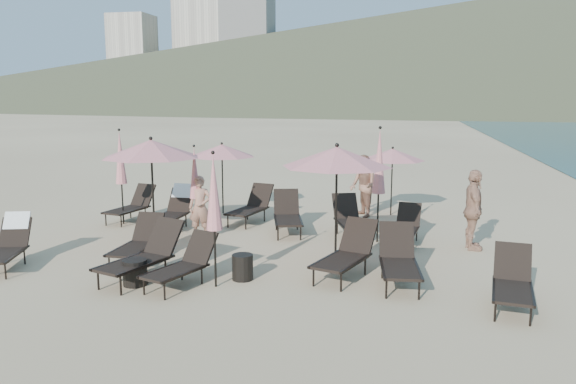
% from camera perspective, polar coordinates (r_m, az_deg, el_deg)
% --- Properties ---
extents(ground, '(800.00, 800.00, 0.00)m').
position_cam_1_polar(ground, '(10.97, -4.53, -8.68)').
color(ground, '#D6BA8C').
rests_on(ground, ground).
extents(volcanic_headland, '(690.00, 690.00, 55.00)m').
position_cam_1_polar(volcanic_headland, '(320.82, 24.94, 12.93)').
color(volcanic_headland, brown).
rests_on(volcanic_headland, ground).
extents(hotel_skyline, '(109.00, 82.00, 55.00)m').
position_cam_1_polar(hotel_skyline, '(298.05, -7.15, 13.60)').
color(hotel_skyline, beige).
rests_on(hotel_skyline, ground).
extents(lounger_0, '(1.05, 1.74, 1.03)m').
position_cam_1_polar(lounger_0, '(12.84, -26.57, -4.70)').
color(lounger_0, black).
rests_on(lounger_0, ground).
extents(lounger_1, '(0.63, 1.62, 0.93)m').
position_cam_1_polar(lounger_1, '(12.26, -15.00, -4.89)').
color(lounger_1, black).
rests_on(lounger_1, ground).
extents(lounger_2, '(1.24, 1.95, 1.05)m').
position_cam_1_polar(lounger_2, '(11.06, -14.47, -6.17)').
color(lounger_2, black).
rests_on(lounger_2, ground).
extents(lounger_3, '(1.09, 1.68, 0.90)m').
position_cam_1_polar(lounger_3, '(10.57, -10.66, -7.15)').
color(lounger_3, black).
rests_on(lounger_3, ground).
extents(lounger_4, '(1.20, 1.90, 1.02)m').
position_cam_1_polar(lounger_4, '(10.94, 5.97, -6.14)').
color(lounger_4, black).
rests_on(lounger_4, ground).
extents(lounger_5, '(0.86, 1.83, 1.02)m').
position_cam_1_polar(lounger_5, '(10.68, 11.20, -6.67)').
color(lounger_5, black).
rests_on(lounger_5, ground).
extents(lounger_6, '(0.95, 1.75, 0.95)m').
position_cam_1_polar(lounger_6, '(16.32, -15.59, -1.29)').
color(lounger_6, black).
rests_on(lounger_6, ground).
extents(lounger_7, '(0.68, 1.76, 1.09)m').
position_cam_1_polar(lounger_7, '(15.20, -11.51, -1.63)').
color(lounger_7, black).
rests_on(lounger_7, ground).
extents(lounger_8, '(1.02, 1.83, 1.00)m').
position_cam_1_polar(lounger_8, '(15.54, -3.75, -1.42)').
color(lounger_8, black).
rests_on(lounger_8, ground).
extents(lounger_9, '(1.11, 1.88, 1.01)m').
position_cam_1_polar(lounger_9, '(14.37, -0.06, -2.27)').
color(lounger_9, black).
rests_on(lounger_9, ground).
extents(lounger_10, '(1.16, 1.81, 0.97)m').
position_cam_1_polar(lounger_10, '(14.07, 6.32, -2.67)').
color(lounger_10, black).
rests_on(lounger_10, ground).
extents(lounger_11, '(0.77, 1.56, 0.86)m').
position_cam_1_polar(lounger_11, '(13.70, 11.89, -3.38)').
color(lounger_11, black).
rests_on(lounger_11, ground).
extents(lounger_12, '(0.84, 1.69, 0.93)m').
position_cam_1_polar(lounger_12, '(10.08, 21.86, -8.45)').
color(lounger_12, black).
rests_on(lounger_12, ground).
extents(umbrella_open_0, '(2.34, 2.34, 2.52)m').
position_cam_1_polar(umbrella_open_0, '(13.68, -13.74, 4.29)').
color(umbrella_open_0, black).
rests_on(umbrella_open_0, ground).
extents(umbrella_open_1, '(2.32, 2.32, 2.50)m').
position_cam_1_polar(umbrella_open_1, '(11.74, 4.99, 3.57)').
color(umbrella_open_1, black).
rests_on(umbrella_open_1, ground).
extents(umbrella_open_2, '(1.98, 1.98, 2.13)m').
position_cam_1_polar(umbrella_open_2, '(16.62, -6.73, 4.20)').
color(umbrella_open_2, black).
rests_on(umbrella_open_2, ground).
extents(umbrella_open_3, '(1.88, 1.88, 2.02)m').
position_cam_1_polar(umbrella_open_3, '(16.59, 10.57, 3.76)').
color(umbrella_open_3, black).
rests_on(umbrella_open_3, ground).
extents(umbrella_closed_0, '(0.29, 0.29, 2.51)m').
position_cam_1_polar(umbrella_closed_0, '(10.11, -7.55, -0.12)').
color(umbrella_closed_0, black).
rests_on(umbrella_closed_0, ground).
extents(umbrella_closed_1, '(0.32, 0.32, 2.77)m').
position_cam_1_polar(umbrella_closed_1, '(13.36, 9.25, 3.02)').
color(umbrella_closed_1, black).
rests_on(umbrella_closed_1, ground).
extents(umbrella_closed_2, '(0.31, 0.31, 2.61)m').
position_cam_1_polar(umbrella_closed_2, '(15.78, -16.67, 3.33)').
color(umbrella_closed_2, black).
rests_on(umbrella_closed_2, ground).
extents(umbrella_closed_3, '(0.27, 0.27, 2.30)m').
position_cam_1_polar(umbrella_closed_3, '(13.84, -9.46, 1.88)').
color(umbrella_closed_3, black).
rests_on(umbrella_closed_3, ground).
extents(side_table_0, '(0.45, 0.45, 0.48)m').
position_cam_1_polar(side_table_0, '(10.85, -15.28, -7.88)').
color(side_table_0, black).
rests_on(side_table_0, ground).
extents(side_table_1, '(0.40, 0.40, 0.49)m').
position_cam_1_polar(side_table_1, '(10.80, -4.64, -7.61)').
color(side_table_1, black).
rests_on(side_table_1, ground).
extents(beachgoer_a, '(0.60, 0.43, 1.55)m').
position_cam_1_polar(beachgoer_a, '(13.88, -8.91, -1.56)').
color(beachgoer_a, '#AC755D').
rests_on(beachgoer_a, ground).
extents(beachgoer_b, '(1.01, 1.09, 1.80)m').
position_cam_1_polar(beachgoer_b, '(16.33, 7.59, 0.60)').
color(beachgoer_b, '#98664E').
rests_on(beachgoer_b, ground).
extents(beachgoer_c, '(0.55, 1.11, 1.84)m').
position_cam_1_polar(beachgoer_c, '(13.35, 18.32, -1.74)').
color(beachgoer_c, tan).
rests_on(beachgoer_c, ground).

